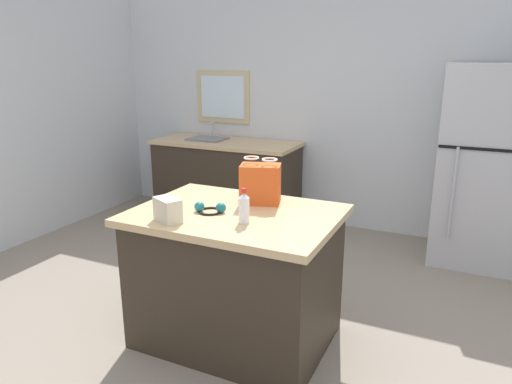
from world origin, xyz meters
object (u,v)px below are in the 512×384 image
at_px(small_box, 168,210).
at_px(ear_defenders, 210,209).
at_px(shopping_bag, 260,183).
at_px(kitchen_island, 236,276).
at_px(refrigerator, 481,166).
at_px(bottle, 244,208).

height_order(small_box, ear_defenders, small_box).
distance_m(shopping_bag, small_box, 0.66).
height_order(kitchen_island, refrigerator, refrigerator).
bearing_deg(ear_defenders, refrigerator, 54.79).
xyz_separation_m(shopping_bag, ear_defenders, (-0.20, -0.31, -0.11)).
bearing_deg(kitchen_island, bottle, -48.70).
relative_size(bottle, ear_defenders, 1.06).
bearing_deg(bottle, kitchen_island, 131.30).
bearing_deg(bottle, refrigerator, 60.98).
height_order(kitchen_island, bottle, bottle).
relative_size(small_box, ear_defenders, 0.89).
relative_size(refrigerator, bottle, 8.54).
xyz_separation_m(small_box, ear_defenders, (0.13, 0.25, -0.05)).
bearing_deg(bottle, small_box, -157.64).
height_order(refrigerator, small_box, refrigerator).
height_order(small_box, bottle, bottle).
xyz_separation_m(bottle, ear_defenders, (-0.28, 0.08, -0.07)).
xyz_separation_m(kitchen_island, shopping_bag, (0.06, 0.24, 0.57)).
bearing_deg(bottle, ear_defenders, 163.24).
bearing_deg(shopping_bag, refrigerator, 54.35).
bearing_deg(small_box, shopping_bag, 59.45).
height_order(kitchen_island, small_box, small_box).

